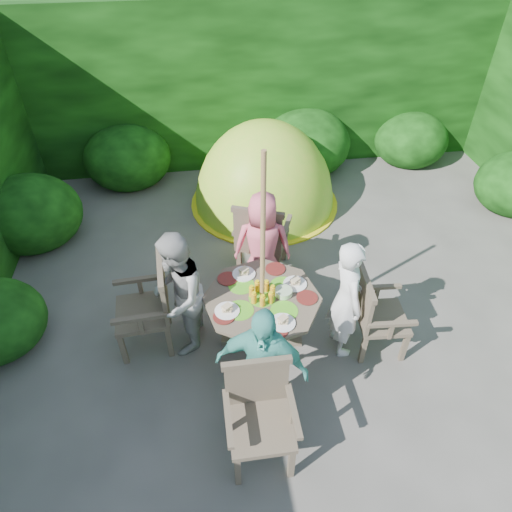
{
  "coord_description": "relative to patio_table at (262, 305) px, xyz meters",
  "views": [
    {
      "loc": [
        -1.16,
        -3.21,
        3.76
      ],
      "look_at": [
        -0.66,
        0.2,
        0.85
      ],
      "focal_mm": 32.0,
      "sensor_mm": 36.0,
      "label": 1
    }
  ],
  "objects": [
    {
      "name": "ground",
      "position": [
        0.66,
        0.2,
        -0.56
      ],
      "size": [
        60.0,
        60.0,
        0.0
      ],
      "primitive_type": "plane",
      "color": "#4D4B44",
      "rests_on": "ground"
    },
    {
      "name": "hedge_enclosure",
      "position": [
        0.66,
        1.54,
        0.69
      ],
      "size": [
        9.0,
        9.0,
        2.5
      ],
      "color": "black",
      "rests_on": "ground"
    },
    {
      "name": "patio_table",
      "position": [
        0.0,
        0.0,
        0.0
      ],
      "size": [
        1.32,
        1.32,
        0.8
      ],
      "rotation": [
        0.0,
        0.0,
        -0.16
      ],
      "color": "#443A2D",
      "rests_on": "ground"
    },
    {
      "name": "parasol_pole",
      "position": [
        -0.0,
        -0.0,
        0.54
      ],
      "size": [
        0.05,
        0.05,
        2.2
      ],
      "primitive_type": "cylinder",
      "rotation": [
        0.0,
        0.0,
        -0.16
      ],
      "color": "olive",
      "rests_on": "ground"
    },
    {
      "name": "garden_chair_right",
      "position": [
        1.08,
        -0.19,
        -0.09
      ],
      "size": [
        0.51,
        0.57,
        0.89
      ],
      "rotation": [
        0.0,
        0.0,
        1.49
      ],
      "color": "#443A2D",
      "rests_on": "ground"
    },
    {
      "name": "garden_chair_left",
      "position": [
        -1.08,
        0.2,
        -0.05
      ],
      "size": [
        0.55,
        0.61,
        0.97
      ],
      "rotation": [
        0.0,
        0.0,
        -1.51
      ],
      "color": "#443A2D",
      "rests_on": "ground"
    },
    {
      "name": "garden_chair_back",
      "position": [
        0.15,
        1.08,
        -0.03
      ],
      "size": [
        0.75,
        0.71,
        0.99
      ],
      "rotation": [
        0.0,
        0.0,
        2.75
      ],
      "color": "#443A2D",
      "rests_on": "ground"
    },
    {
      "name": "garden_chair_front",
      "position": [
        -0.19,
        -1.08,
        -0.07
      ],
      "size": [
        0.55,
        0.5,
        0.92
      ],
      "rotation": [
        0.0,
        0.0,
        -0.01
      ],
      "color": "#443A2D",
      "rests_on": "ground"
    },
    {
      "name": "child_right",
      "position": [
        0.79,
        -0.13,
        0.1
      ],
      "size": [
        0.34,
        0.5,
        1.33
      ],
      "primitive_type": "imported",
      "rotation": [
        0.0,
        0.0,
        1.63
      ],
      "color": "silver",
      "rests_on": "ground"
    },
    {
      "name": "child_left",
      "position": [
        -0.79,
        0.13,
        0.12
      ],
      "size": [
        0.62,
        0.74,
        1.37
      ],
      "primitive_type": "imported",
      "rotation": [
        0.0,
        0.0,
        -1.73
      ],
      "color": "#A7A5A1",
      "rests_on": "ground"
    },
    {
      "name": "child_back",
      "position": [
        0.13,
        0.79,
        0.09
      ],
      "size": [
        0.69,
        0.51,
        1.3
      ],
      "primitive_type": "imported",
      "rotation": [
        0.0,
        0.0,
        2.99
      ],
      "color": "#E05C71",
      "rests_on": "ground"
    },
    {
      "name": "child_front",
      "position": [
        -0.13,
        -0.79,
        0.1
      ],
      "size": [
        0.84,
        0.58,
        1.33
      ],
      "primitive_type": "imported",
      "rotation": [
        0.0,
        0.0,
        -0.37
      ],
      "color": "#4BB0A1",
      "rests_on": "ground"
    },
    {
      "name": "dome_tent",
      "position": [
        0.44,
        2.59,
        -0.56
      ],
      "size": [
        2.17,
        2.17,
        2.46
      ],
      "rotation": [
        0.0,
        0.0,
        -0.08
      ],
      "color": "#8FD929",
      "rests_on": "ground"
    }
  ]
}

